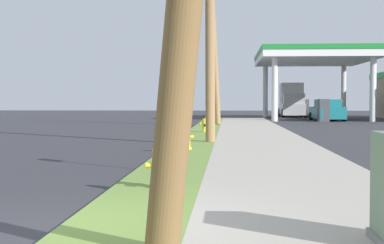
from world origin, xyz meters
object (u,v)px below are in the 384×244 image
(fire_hydrant_nearest, at_px, (159,167))
(car_teal_by_near_pump, at_px, (327,111))
(fire_hydrant_second, at_px, (186,138))
(utility_pole_background, at_px, (214,43))
(car_tan_by_far_pump, at_px, (329,110))
(fire_hydrant_third, at_px, (205,125))
(fire_hydrant_fourth, at_px, (208,119))
(utility_pole_midground, at_px, (210,16))
(street_sign_post, at_px, (170,93))
(truck_silver_at_forecourt, at_px, (292,101))

(fire_hydrant_nearest, height_order, car_teal_by_near_pump, car_teal_by_near_pump)
(fire_hydrant_second, distance_m, utility_pole_background, 18.00)
(utility_pole_background, xyz_separation_m, car_tan_by_far_pump, (8.87, 13.07, -4.10))
(fire_hydrant_nearest, bearing_deg, car_tan_by_far_pump, 76.41)
(fire_hydrant_second, xyz_separation_m, fire_hydrant_third, (0.15, 8.97, 0.00))
(fire_hydrant_second, xyz_separation_m, fire_hydrant_fourth, (0.02, 16.67, 0.00))
(fire_hydrant_second, bearing_deg, utility_pole_midground, 79.69)
(fire_hydrant_third, bearing_deg, fire_hydrant_second, -90.94)
(fire_hydrant_third, distance_m, utility_pole_midground, 7.05)
(fire_hydrant_nearest, relative_size, car_tan_by_far_pump, 0.16)
(fire_hydrant_third, bearing_deg, car_teal_by_near_pump, 65.29)
(fire_hydrant_fourth, distance_m, car_teal_by_near_pump, 13.36)
(utility_pole_midground, relative_size, street_sign_post, 3.86)
(fire_hydrant_second, relative_size, fire_hydrant_third, 1.00)
(fire_hydrant_third, height_order, car_teal_by_near_pump, car_teal_by_near_pump)
(fire_hydrant_third, bearing_deg, truck_silver_at_forecourt, 76.57)
(car_teal_by_near_pump, bearing_deg, street_sign_post, -105.12)
(car_tan_by_far_pump, bearing_deg, truck_silver_at_forecourt, 107.42)
(fire_hydrant_third, height_order, truck_silver_at_forecourt, truck_silver_at_forecourt)
(car_teal_by_near_pump, bearing_deg, utility_pole_midground, -108.24)
(fire_hydrant_fourth, height_order, car_teal_by_near_pump, car_teal_by_near_pump)
(fire_hydrant_second, distance_m, car_tan_by_far_pump, 31.88)
(fire_hydrant_nearest, distance_m, fire_hydrant_second, 7.14)
(fire_hydrant_nearest, relative_size, fire_hydrant_third, 1.00)
(street_sign_post, bearing_deg, truck_silver_at_forecourt, 80.52)
(street_sign_post, distance_m, car_tan_by_far_pump, 36.05)
(utility_pole_background, bearing_deg, fire_hydrant_fourth, -111.59)
(fire_hydrant_nearest, relative_size, fire_hydrant_fourth, 1.00)
(utility_pole_background, distance_m, street_sign_post, 22.00)
(utility_pole_midground, bearing_deg, car_tan_by_far_pump, 72.53)
(utility_pole_background, bearing_deg, truck_silver_at_forecourt, 71.72)
(utility_pole_background, xyz_separation_m, truck_silver_at_forecourt, (6.65, 20.14, -3.34))
(fire_hydrant_second, bearing_deg, fire_hydrant_nearest, -89.28)
(fire_hydrant_third, xyz_separation_m, utility_pole_midground, (0.41, -5.90, 3.85))
(fire_hydrant_third, bearing_deg, fire_hydrant_nearest, -90.21)
(car_teal_by_near_pump, bearing_deg, utility_pole_background, -130.32)
(fire_hydrant_fourth, bearing_deg, fire_hydrant_second, -90.07)
(car_teal_by_near_pump, distance_m, car_tan_by_far_pump, 3.58)
(fire_hydrant_second, xyz_separation_m, street_sign_post, (-0.01, -4.31, 1.19))
(fire_hydrant_third, relative_size, car_tan_by_far_pump, 0.16)
(fire_hydrant_nearest, relative_size, fire_hydrant_second, 1.00)
(utility_pole_midground, relative_size, truck_silver_at_forecourt, 1.27)
(fire_hydrant_second, bearing_deg, fire_hydrant_third, 89.06)
(fire_hydrant_nearest, bearing_deg, truck_silver_at_forecourt, 81.24)
(fire_hydrant_nearest, xyz_separation_m, fire_hydrant_second, (-0.09, 7.13, 0.00))
(fire_hydrant_second, relative_size, fire_hydrant_fourth, 1.00)
(utility_pole_midground, distance_m, utility_pole_background, 14.39)
(fire_hydrant_nearest, distance_m, street_sign_post, 3.07)
(street_sign_post, relative_size, truck_silver_at_forecourt, 0.33)
(utility_pole_midground, xyz_separation_m, utility_pole_background, (-0.23, 14.38, 0.53))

